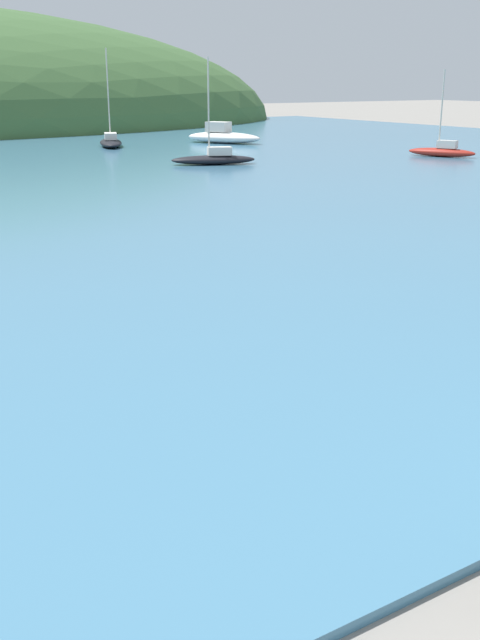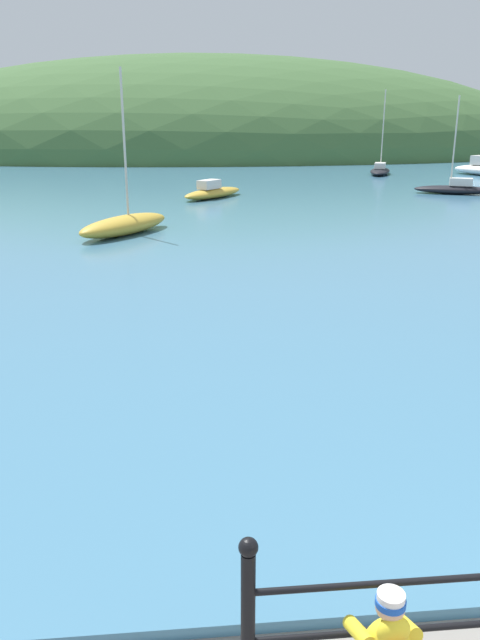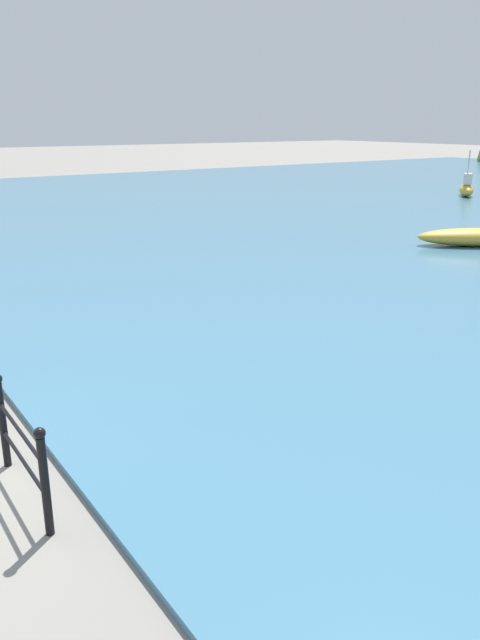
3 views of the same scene
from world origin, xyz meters
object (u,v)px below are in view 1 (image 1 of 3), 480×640
at_px(boat_twin_mast, 223,136).
at_px(boat_far_right, 111,141).
at_px(boat_far_left, 214,158).
at_px(boat_white_sailboat, 442,151).

bearing_deg(boat_twin_mast, boat_far_right, 167.87).
xyz_separation_m(boat_far_left, boat_white_sailboat, (11.04, -2.90, 0.01)).
xyz_separation_m(boat_far_right, boat_twin_mast, (6.44, -1.38, 0.12)).
bearing_deg(boat_far_left, boat_twin_mast, 56.94).
height_order(boat_far_left, boat_far_right, boat_far_right).
bearing_deg(boat_twin_mast, boat_far_left, -123.06).
bearing_deg(boat_far_right, boat_twin_mast, -12.13).
distance_m(boat_twin_mast, boat_white_sailboat, 13.38).
bearing_deg(boat_white_sailboat, boat_far_left, 165.29).
relative_size(boat_twin_mast, boat_white_sailboat, 1.21).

